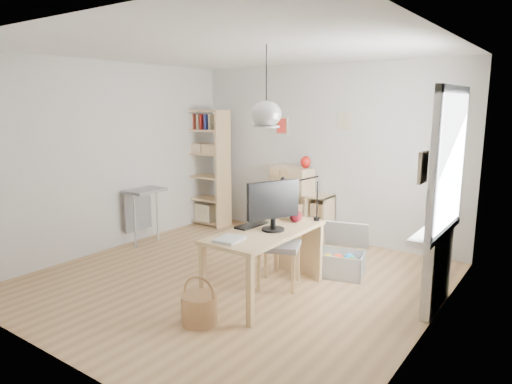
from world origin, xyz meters
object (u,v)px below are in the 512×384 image
Objects in this scene: cube_shelf at (291,216)px; tall_bookshelf at (206,163)px; desk at (266,238)px; storage_chest at (342,259)px; drawer_chest at (292,179)px; chair at (280,240)px; monitor at (273,203)px.

cube_shelf is 0.70× the size of tall_bookshelf.
storage_chest is (0.43, 1.07, -0.45)m from desk.
desk is 0.75× the size of tall_bookshelf.
tall_bookshelf is at bearing -161.58° from drawer_chest.
monitor reaches higher than chair.
drawer_chest is at bearing 114.36° from desk.
storage_chest is at bearing -38.77° from cube_shelf.
monitor is at bearing -63.49° from cube_shelf.
storage_chest is at bearing -16.32° from tall_bookshelf.
tall_bookshelf is at bearing 142.99° from desk.
desk is 2.48m from cube_shelf.
cube_shelf is 0.62m from drawer_chest.
desk is 1.24m from storage_chest.
storage_chest is at bearing 96.23° from monitor.
tall_bookshelf is 3.26m from storage_chest.
drawer_chest is (-0.95, 1.83, 0.38)m from chair.
monitor reaches higher than storage_chest.
cube_shelf is at bearing 141.49° from monitor.
desk is at bearing -65.39° from cube_shelf.
tall_bookshelf is 2.87× the size of drawer_chest.
desk is 0.41m from monitor.
storage_chest is at bearing -28.50° from drawer_chest.
tall_bookshelf is 3.39× the size of monitor.
chair reaches higher than desk.
monitor is 0.85× the size of drawer_chest.
chair is at bearing -31.94° from tall_bookshelf.
monitor is (0.07, 0.03, 0.40)m from desk.
desk is at bearing -55.78° from drawer_chest.
cube_shelf is 2.01× the size of drawer_chest.
drawer_chest is (-1.42, 1.12, 0.72)m from storage_chest.
cube_shelf is at bearing 136.45° from drawer_chest.
desk is 2.42m from drawer_chest.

